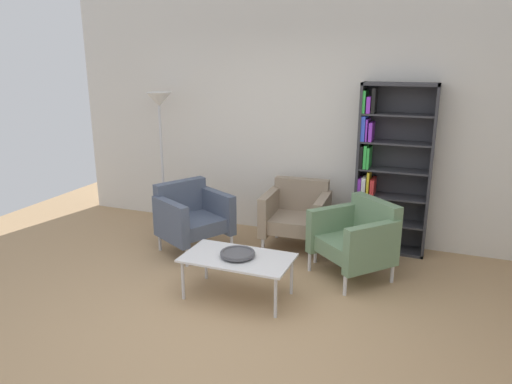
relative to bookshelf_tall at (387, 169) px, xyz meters
name	(u,v)px	position (x,y,z in m)	size (l,w,h in m)	color
ground_plane	(224,329)	(-0.98, -2.25, -0.95)	(8.32, 8.32, 0.00)	tan
plaster_back_panel	(309,118)	(-0.98, 0.21, 0.50)	(6.40, 0.12, 2.90)	silver
bookshelf_tall	(387,169)	(0.00, 0.00, 0.00)	(0.80, 0.30, 1.90)	#333338
coffee_table_low	(238,260)	(-1.10, -1.69, -0.58)	(1.00, 0.56, 0.40)	silver
decorative_bowl	(238,253)	(-1.10, -1.69, -0.51)	(0.32, 0.32, 0.05)	#4C4C51
armchair_corner_red	(192,216)	(-2.04, -0.84, -0.53)	(0.90, 0.93, 0.78)	#4C566B
armchair_spare_guest	(297,214)	(-0.94, -0.34, -0.53)	(0.75, 0.70, 0.78)	gray
armchair_near_window	(357,237)	(-0.17, -0.84, -0.53)	(0.95, 0.94, 0.78)	slate
floor_lamp_torchiere	(160,116)	(-2.80, -0.22, 0.50)	(0.32, 0.32, 1.74)	silver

